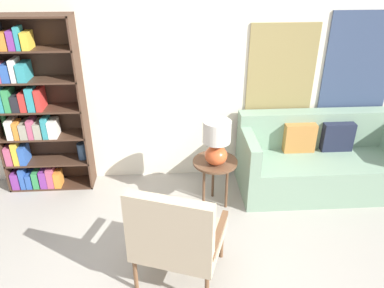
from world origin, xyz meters
TOP-DOWN VIEW (x-y plane):
  - wall_back at (0.05, 2.03)m, footprint 6.40×0.08m
  - bookshelf at (-1.73, 1.84)m, footprint 0.97×0.30m
  - armchair at (-0.18, 0.22)m, footprint 0.86×0.84m
  - couch at (1.52, 1.61)m, footprint 1.82×0.80m
  - side_table at (0.27, 1.33)m, footprint 0.48×0.48m
  - table_lamp at (0.27, 1.27)m, footprint 0.28×0.28m

SIDE VIEW (x-z plane):
  - couch at x=1.52m, z-range -0.10..0.77m
  - side_table at x=0.27m, z-range 0.21..0.76m
  - armchair at x=-0.18m, z-range 0.04..1.02m
  - table_lamp at x=0.27m, z-range 0.58..1.07m
  - bookshelf at x=-1.73m, z-range -0.03..1.95m
  - wall_back at x=0.05m, z-range 0.00..2.70m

